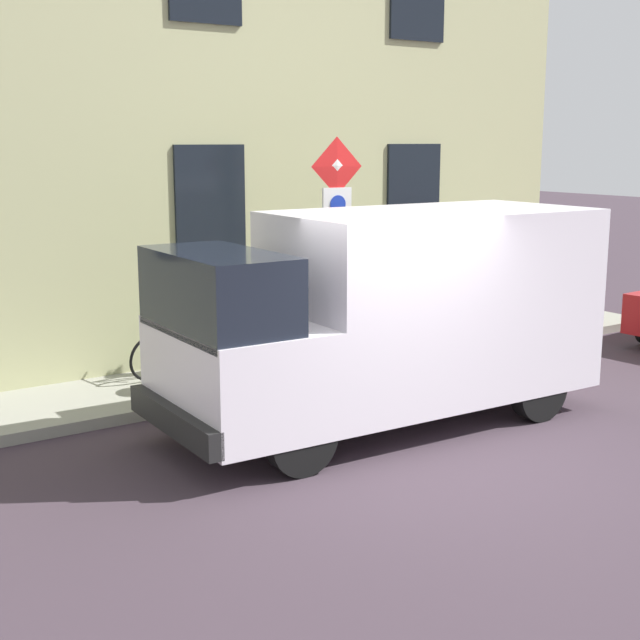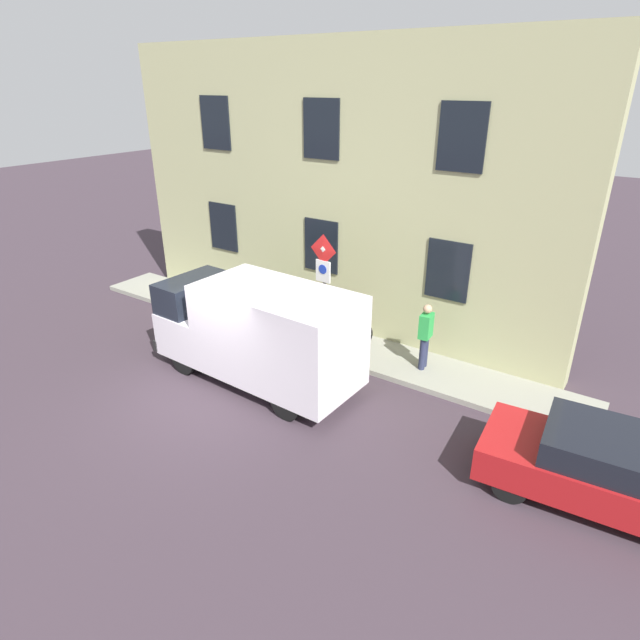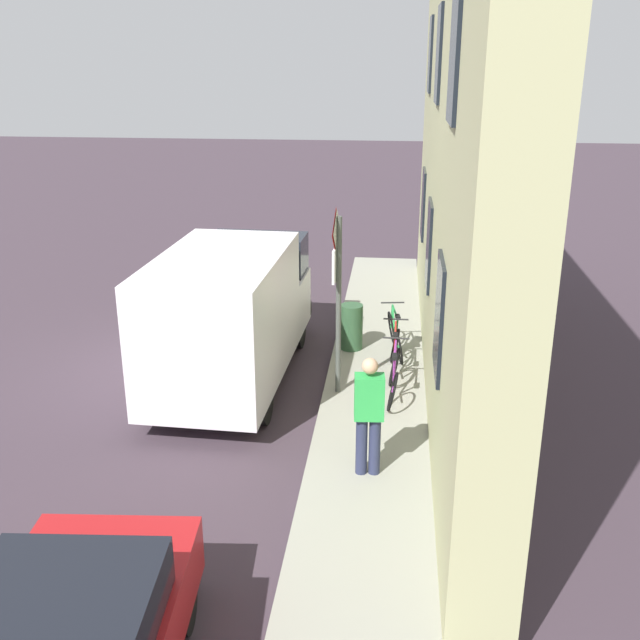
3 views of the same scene
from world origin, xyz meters
The scene contains 10 objects.
ground_plane centered at (0.00, 0.00, 0.00)m, with size 80.00×80.00×0.00m, color #3B2F38.
sidewalk_slab centered at (3.91, 0.00, 0.07)m, with size 1.76×15.71×0.14m, color gray.
building_facade centered at (5.13, 0.00, 3.90)m, with size 0.75×13.71×7.80m.
sign_post_stacked centered at (3.24, -1.10, 2.22)m, with size 0.16×0.56×3.09m.
delivery_van centered at (1.33, -0.52, 1.33)m, with size 2.20×5.40×2.50m.
bicycle_purple centered at (4.24, -1.19, 0.51)m, with size 0.46×1.71×0.89m.
bicycle_red centered at (4.24, -0.22, 0.51)m, with size 0.46×1.71×0.89m.
bicycle_green centered at (4.24, 0.75, 0.51)m, with size 0.50×1.71×0.89m.
pedestrian centered at (3.91, -3.68, 1.07)m, with size 0.42×0.29×1.72m.
litter_bin centered at (3.38, 0.90, 0.59)m, with size 0.44×0.44×0.90m, color #2D5133.
Camera 3 is at (4.19, -12.56, 5.60)m, focal length 41.14 mm.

